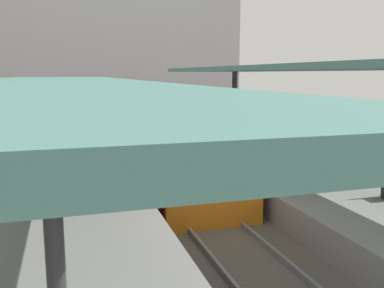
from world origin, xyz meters
The scene contains 13 objects.
ground_plane centered at (0.00, 0.00, 0.00)m, with size 80.00×80.00×0.00m, color #383835.
platform_left centered at (-3.80, 0.00, 0.50)m, with size 4.40×28.00×1.00m, color gray.
platform_right centered at (3.80, 0.00, 0.50)m, with size 4.40×28.00×1.00m, color gray.
track_ballast centered at (0.00, 0.00, 0.10)m, with size 3.20×28.00×0.20m, color #59544C.
rail_near_side centered at (-0.72, 0.00, 0.27)m, with size 0.08×28.00×0.14m, color slate.
rail_far_side centered at (0.72, 0.00, 0.27)m, with size 0.08×28.00×0.14m, color slate.
commuter_train centered at (0.00, 5.37, 1.73)m, with size 2.78×11.44×3.10m.
canopy_left centered at (-3.80, 1.40, 3.91)m, with size 4.18×21.00×3.03m.
canopy_right centered at (3.80, 1.40, 4.32)m, with size 4.18×21.00×3.45m.
platform_sign centered at (3.84, 5.56, 2.62)m, with size 0.90×0.08×2.21m.
litter_bin centered at (2.96, 2.46, 1.40)m, with size 0.44×0.44×0.80m, color maroon.
passenger_near_bench centered at (-3.64, 4.24, 1.90)m, with size 0.36×0.36×1.72m.
station_building_backdrop centered at (-1.02, 20.00, 5.50)m, with size 18.00×6.00×11.00m, color #B7B2B7.
Camera 1 is at (-3.59, -10.07, 4.20)m, focal length 39.26 mm.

